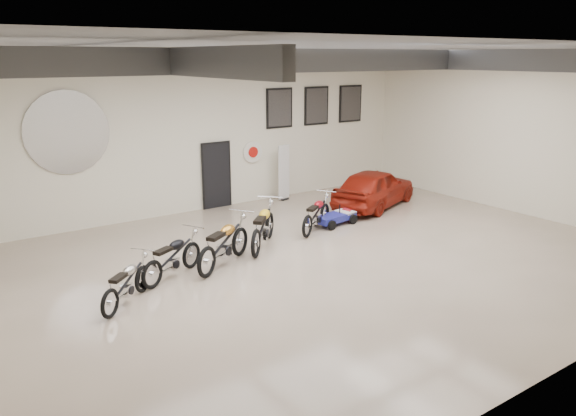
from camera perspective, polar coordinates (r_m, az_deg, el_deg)
floor at (r=13.59m, az=2.93°, el=-5.57°), size 16.00×12.00×0.01m
ceiling at (r=12.71m, az=3.25°, el=16.02°), size 16.00×12.00×0.01m
back_wall at (r=17.96m, az=-8.95°, el=7.61°), size 16.00×0.02×5.00m
right_wall at (r=18.90m, az=22.67°, el=7.00°), size 0.02×12.00×5.00m
ceiling_beams at (r=12.71m, az=3.23°, el=14.89°), size 15.80×11.80×0.32m
door at (r=18.38m, az=-7.30°, el=3.26°), size 0.92×0.08×2.10m
logo_plaque at (r=16.51m, az=-21.52°, el=7.14°), size 2.30×0.06×1.16m
poster_left at (r=19.37m, az=-0.89°, el=10.12°), size 1.05×0.08×1.35m
poster_mid at (r=20.31m, az=2.90°, el=10.34°), size 1.05×0.08×1.35m
poster_right at (r=21.33m, az=6.35°, el=10.50°), size 1.05×0.08×1.35m
oil_sign at (r=18.94m, az=-3.61°, el=5.70°), size 0.72×0.10×0.72m
banner_stand at (r=19.23m, az=-0.42°, el=3.60°), size 0.55×0.33×1.90m
motorcycle_silver at (r=11.68m, az=-16.10°, el=-7.27°), size 1.73×1.59×0.93m
motorcycle_black at (r=12.78m, az=-11.68°, el=-4.83°), size 2.01×1.43×1.01m
motorcycle_gold at (r=13.27m, az=-6.54°, el=-3.50°), size 2.27×1.75×1.16m
motorcycle_yellow at (r=14.48m, az=-2.57°, el=-1.82°), size 2.08×2.05×1.16m
motorcycle_red at (r=15.89m, az=2.89°, el=-0.55°), size 1.98×1.52×1.01m
go_kart at (r=16.64m, az=5.11°, el=-0.62°), size 1.70×0.92×0.59m
vintage_car at (r=18.61m, az=8.76°, el=2.06°), size 2.73×4.05×1.28m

